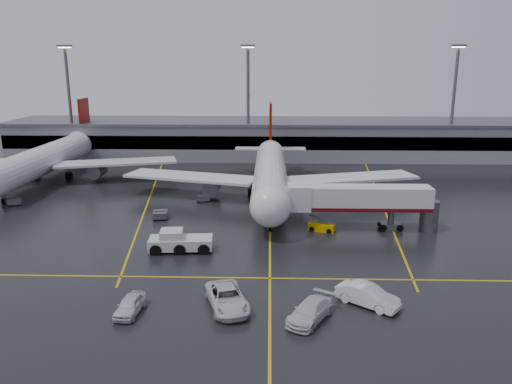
{
  "coord_description": "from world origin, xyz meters",
  "views": [
    {
      "loc": [
        -0.09,
        -69.16,
        21.35
      ],
      "look_at": [
        -2.0,
        -2.0,
        4.0
      ],
      "focal_mm": 34.8,
      "sensor_mm": 36.0,
      "label": 1
    }
  ],
  "objects": [
    {
      "name": "service_van_a",
      "position": [
        -3.85,
        -28.44,
        0.94
      ],
      "size": [
        4.98,
        7.39,
        1.88
      ],
      "primitive_type": "imported",
      "rotation": [
        0.0,
        0.0,
        0.3
      ],
      "color": "silver",
      "rests_on": "ground"
    },
    {
      "name": "baggage_cart_e",
      "position": [
        -39.87,
        4.19,
        0.63
      ],
      "size": [
        2.29,
        1.83,
        1.12
      ],
      "color": "#595B60",
      "rests_on": "ground"
    },
    {
      "name": "terminal",
      "position": [
        0.0,
        47.93,
        4.32
      ],
      "size": [
        122.0,
        19.0,
        8.6
      ],
      "color": "gray",
      "rests_on": "ground"
    },
    {
      "name": "service_van_b",
      "position": [
        3.46,
        -30.45,
        0.84
      ],
      "size": [
        4.97,
        6.18,
        1.68
      ],
      "primitive_type": "imported",
      "rotation": [
        0.0,
        0.0,
        -0.53
      ],
      "color": "silver",
      "rests_on": "ground"
    },
    {
      "name": "apron_line_centre",
      "position": [
        0.0,
        0.0,
        0.01
      ],
      "size": [
        0.25,
        90.0,
        0.02
      ],
      "primitive_type": "cube",
      "color": "gold",
      "rests_on": "ground"
    },
    {
      "name": "service_van_d",
      "position": [
        -12.35,
        -29.67,
        0.77
      ],
      "size": [
        2.23,
        4.67,
        1.54
      ],
      "primitive_type": "imported",
      "rotation": [
        0.0,
        0.0,
        -0.09
      ],
      "color": "silver",
      "rests_on": "ground"
    },
    {
      "name": "light_mast_left",
      "position": [
        -45.0,
        42.0,
        14.47
      ],
      "size": [
        3.0,
        1.2,
        25.45
      ],
      "color": "#595B60",
      "rests_on": "ground"
    },
    {
      "name": "apron_line_left",
      "position": [
        -20.0,
        10.0,
        0.01
      ],
      "size": [
        9.99,
        69.35,
        0.02
      ],
      "primitive_type": "cube",
      "rotation": [
        0.0,
        0.0,
        0.14
      ],
      "color": "gold",
      "rests_on": "ground"
    },
    {
      "name": "service_van_c",
      "position": [
        8.89,
        -27.62,
        0.96
      ],
      "size": [
        5.87,
        5.21,
        1.93
      ],
      "primitive_type": "imported",
      "rotation": [
        0.0,
        0.0,
        0.91
      ],
      "color": "white",
      "rests_on": "ground"
    },
    {
      "name": "main_airliner",
      "position": [
        0.0,
        9.7,
        4.21
      ],
      "size": [
        48.8,
        45.6,
        14.1
      ],
      "color": "silver",
      "rests_on": "ground"
    },
    {
      "name": "light_mast_mid",
      "position": [
        -5.0,
        42.0,
        14.47
      ],
      "size": [
        3.0,
        1.2,
        25.45
      ],
      "color": "#595B60",
      "rests_on": "ground"
    },
    {
      "name": "ground",
      "position": [
        0.0,
        0.0,
        0.0
      ],
      "size": [
        220.0,
        220.0,
        0.0
      ],
      "primitive_type": "plane",
      "color": "black",
      "rests_on": "ground"
    },
    {
      "name": "apron_line_right",
      "position": [
        18.0,
        10.0,
        0.01
      ],
      "size": [
        7.57,
        69.64,
        0.02
      ],
      "primitive_type": "cube",
      "rotation": [
        0.0,
        0.0,
        -0.1
      ],
      "color": "gold",
      "rests_on": "ground"
    },
    {
      "name": "pushback_tractor",
      "position": [
        -10.72,
        -14.46,
        1.05
      ],
      "size": [
        7.61,
        3.68,
        2.64
      ],
      "color": "silver",
      "rests_on": "ground"
    },
    {
      "name": "light_mast_right",
      "position": [
        40.0,
        42.0,
        14.47
      ],
      "size": [
        3.0,
        1.2,
        25.45
      ],
      "color": "#595B60",
      "rests_on": "ground"
    },
    {
      "name": "apron_line_stop",
      "position": [
        0.0,
        -22.0,
        0.01
      ],
      "size": [
        60.0,
        0.25,
        0.02
      ],
      "primitive_type": "cube",
      "color": "gold",
      "rests_on": "ground"
    },
    {
      "name": "baggage_cart_a",
      "position": [
        -15.55,
        -2.65,
        0.63
      ],
      "size": [
        2.22,
        1.67,
        1.12
      ],
      "color": "#595B60",
      "rests_on": "ground"
    },
    {
      "name": "second_airliner",
      "position": [
        -42.0,
        21.7,
        4.21
      ],
      "size": [
        48.8,
        45.6,
        14.1
      ],
      "color": "silver",
      "rests_on": "ground"
    },
    {
      "name": "jet_bridge",
      "position": [
        11.87,
        -6.0,
        3.93
      ],
      "size": [
        19.9,
        3.4,
        6.05
      ],
      "color": "silver",
      "rests_on": "ground"
    },
    {
      "name": "baggage_cart_c",
      "position": [
        -10.72,
        7.05,
        0.63
      ],
      "size": [
        2.25,
        1.73,
        1.12
      ],
      "color": "#595B60",
      "rests_on": "ground"
    },
    {
      "name": "baggage_cart_b",
      "position": [
        -15.7,
        -1.7,
        0.63
      ],
      "size": [
        2.2,
        1.63,
        1.12
      ],
      "color": "#595B60",
      "rests_on": "ground"
    },
    {
      "name": "belt_loader",
      "position": [
        6.82,
        -6.73,
        0.54
      ],
      "size": [
        3.74,
        2.55,
        2.18
      ],
      "color": "#DAA400",
      "rests_on": "ground"
    }
  ]
}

